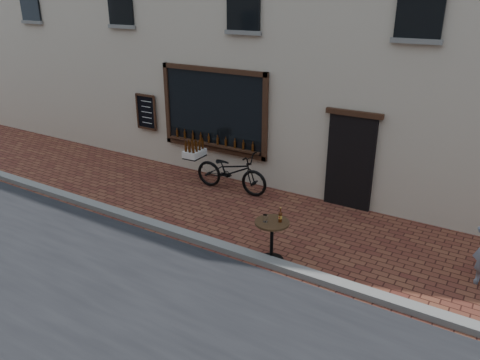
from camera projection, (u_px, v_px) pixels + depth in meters
The scene contains 4 objects.
ground at pixel (195, 247), 9.38m from camera, with size 90.00×90.00×0.00m, color #55241B.
kerb at pixel (201, 240), 9.51m from camera, with size 90.00×0.25×0.12m, color slate.
cargo_bicycle at pixel (230, 171), 11.85m from camera, with size 2.35×0.78×1.14m.
bistro_table at pixel (272, 233), 8.67m from camera, with size 0.64×0.64×1.11m.
Camera 1 is at (5.11, -6.48, 4.73)m, focal length 35.00 mm.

